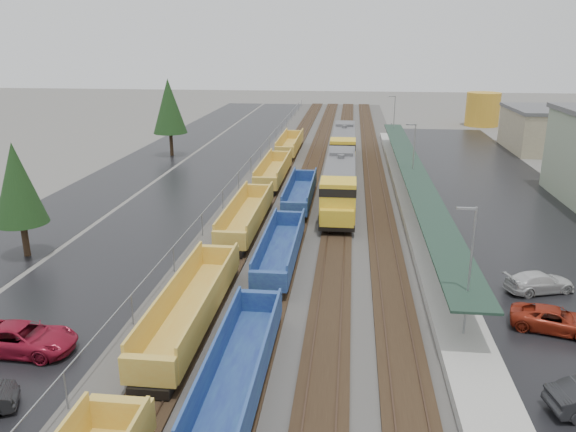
{
  "coord_description": "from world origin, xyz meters",
  "views": [
    {
      "loc": [
        2.94,
        -8.54,
        16.23
      ],
      "look_at": [
        -2.11,
        36.29,
        2.0
      ],
      "focal_mm": 35.0,
      "sensor_mm": 36.0,
      "label": 1
    }
  ],
  "objects_px": {
    "storage_tank": "(483,109)",
    "parked_car_east_b": "(555,320)",
    "parked_car_east_c": "(539,282)",
    "locomotive_trail": "(344,146)",
    "well_string_yellow": "(225,253)",
    "well_string_blue": "(239,369)",
    "locomotive_lead": "(340,183)",
    "parked_car_west_c": "(23,339)"
  },
  "relations": [
    {
      "from": "storage_tank",
      "to": "parked_car_east_b",
      "type": "bearing_deg",
      "value": -99.02
    },
    {
      "from": "parked_car_east_b",
      "to": "parked_car_east_c",
      "type": "bearing_deg",
      "value": 8.39
    },
    {
      "from": "locomotive_trail",
      "to": "storage_tank",
      "type": "distance_m",
      "value": 46.59
    },
    {
      "from": "well_string_yellow",
      "to": "parked_car_east_c",
      "type": "xyz_separation_m",
      "value": [
        21.85,
        -1.72,
        -0.51
      ]
    },
    {
      "from": "storage_tank",
      "to": "parked_car_east_c",
      "type": "height_order",
      "value": "storage_tank"
    },
    {
      "from": "storage_tank",
      "to": "well_string_blue",
      "type": "bearing_deg",
      "value": -108.41
    },
    {
      "from": "well_string_blue",
      "to": "storage_tank",
      "type": "xyz_separation_m",
      "value": [
        30.32,
        91.11,
        2.08
      ]
    },
    {
      "from": "parked_car_east_b",
      "to": "parked_car_east_c",
      "type": "distance_m",
      "value": 5.45
    },
    {
      "from": "locomotive_lead",
      "to": "well_string_blue",
      "type": "distance_m",
      "value": 31.96
    },
    {
      "from": "locomotive_lead",
      "to": "well_string_blue",
      "type": "height_order",
      "value": "locomotive_lead"
    },
    {
      "from": "locomotive_trail",
      "to": "well_string_blue",
      "type": "height_order",
      "value": "locomotive_trail"
    },
    {
      "from": "parked_car_west_c",
      "to": "well_string_yellow",
      "type": "bearing_deg",
      "value": -31.96
    },
    {
      "from": "storage_tank",
      "to": "parked_car_east_b",
      "type": "height_order",
      "value": "storage_tank"
    },
    {
      "from": "well_string_yellow",
      "to": "parked_car_east_b",
      "type": "distance_m",
      "value": 22.26
    },
    {
      "from": "locomotive_lead",
      "to": "parked_car_east_c",
      "type": "distance_m",
      "value": 23.2
    },
    {
      "from": "parked_car_west_c",
      "to": "parked_car_east_b",
      "type": "height_order",
      "value": "parked_car_west_c"
    },
    {
      "from": "locomotive_lead",
      "to": "storage_tank",
      "type": "relative_size",
      "value": 3.23
    },
    {
      "from": "parked_car_east_c",
      "to": "parked_car_west_c",
      "type": "bearing_deg",
      "value": 91.46
    },
    {
      "from": "parked_car_east_c",
      "to": "locomotive_trail",
      "type": "bearing_deg",
      "value": 0.64
    },
    {
      "from": "well_string_blue",
      "to": "parked_car_east_b",
      "type": "distance_m",
      "value": 18.77
    },
    {
      "from": "well_string_yellow",
      "to": "parked_car_west_c",
      "type": "height_order",
      "value": "well_string_yellow"
    },
    {
      "from": "storage_tank",
      "to": "parked_car_east_c",
      "type": "relative_size",
      "value": 1.37
    },
    {
      "from": "locomotive_lead",
      "to": "well_string_yellow",
      "type": "xyz_separation_m",
      "value": [
        -8.0,
        -16.8,
        -1.3
      ]
    },
    {
      "from": "parked_car_east_b",
      "to": "locomotive_lead",
      "type": "bearing_deg",
      "value": 45.12
    },
    {
      "from": "locomotive_trail",
      "to": "well_string_blue",
      "type": "xyz_separation_m",
      "value": [
        -4.0,
        -52.68,
        -1.36
      ]
    },
    {
      "from": "storage_tank",
      "to": "parked_car_east_c",
      "type": "distance_m",
      "value": 78.99
    },
    {
      "from": "well_string_yellow",
      "to": "storage_tank",
      "type": "relative_size",
      "value": 16.19
    },
    {
      "from": "storage_tank",
      "to": "parked_car_east_c",
      "type": "bearing_deg",
      "value": -99.09
    },
    {
      "from": "locomotive_trail",
      "to": "parked_car_east_c",
      "type": "relative_size",
      "value": 4.42
    },
    {
      "from": "locomotive_lead",
      "to": "parked_car_east_b",
      "type": "height_order",
      "value": "locomotive_lead"
    },
    {
      "from": "well_string_blue",
      "to": "parked_car_west_c",
      "type": "relative_size",
      "value": 13.59
    },
    {
      "from": "locomotive_lead",
      "to": "storage_tank",
      "type": "xyz_separation_m",
      "value": [
        26.32,
        59.44,
        0.72
      ]
    },
    {
      "from": "well_string_yellow",
      "to": "parked_car_west_c",
      "type": "xyz_separation_m",
      "value": [
        -8.3,
        -12.77,
        -0.4
      ]
    },
    {
      "from": "well_string_blue",
      "to": "locomotive_lead",
      "type": "bearing_deg",
      "value": 82.8
    },
    {
      "from": "locomotive_trail",
      "to": "storage_tank",
      "type": "xyz_separation_m",
      "value": [
        26.32,
        38.44,
        0.72
      ]
    },
    {
      "from": "locomotive_trail",
      "to": "parked_car_west_c",
      "type": "relative_size",
      "value": 3.61
    },
    {
      "from": "storage_tank",
      "to": "parked_car_east_b",
      "type": "xyz_separation_m",
      "value": [
        -13.24,
        -83.35,
        -2.53
      ]
    },
    {
      "from": "parked_car_east_b",
      "to": "well_string_blue",
      "type": "bearing_deg",
      "value": 130.88
    },
    {
      "from": "parked_car_east_b",
      "to": "locomotive_trail",
      "type": "bearing_deg",
      "value": 32.68
    },
    {
      "from": "well_string_yellow",
      "to": "parked_car_east_c",
      "type": "height_order",
      "value": "well_string_yellow"
    },
    {
      "from": "storage_tank",
      "to": "parked_car_west_c",
      "type": "xyz_separation_m",
      "value": [
        -42.62,
        -89.01,
        -2.41
      ]
    },
    {
      "from": "well_string_yellow",
      "to": "parked_car_east_c",
      "type": "bearing_deg",
      "value": -4.51
    }
  ]
}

